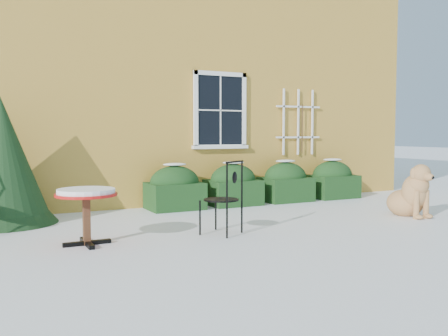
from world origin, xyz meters
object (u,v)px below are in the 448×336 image
evergreen_shrub (2,173)px  patio_chair_near (224,198)px  bistro_table (86,198)px  dog (411,195)px

evergreen_shrub → patio_chair_near: (2.86, -2.41, -0.30)m
bistro_table → dog: size_ratio=0.75×
dog → bistro_table: bearing=179.6°
patio_chair_near → dog: 3.70m
evergreen_shrub → dog: 7.05m
bistro_table → patio_chair_near: size_ratio=0.75×
evergreen_shrub → bistro_table: bearing=-67.8°
bistro_table → dog: 5.67m
patio_chair_near → dog: patio_chair_near is taller
evergreen_shrub → bistro_table: size_ratio=2.58×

